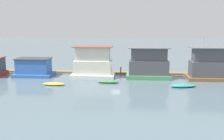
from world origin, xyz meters
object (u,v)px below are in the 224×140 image
houseboat_brown (211,66)px  dinghy_yellow (54,84)px  houseboat_green (149,65)px  mooring_post_near_right (121,71)px  dinghy_green (108,81)px  houseboat_blue (34,68)px  dinghy_teal (183,86)px  houseboat_white (93,64)px

houseboat_brown → dinghy_yellow: size_ratio=2.27×
houseboat_green → mooring_post_near_right: size_ratio=5.29×
houseboat_brown → dinghy_green: 16.42m
houseboat_blue → dinghy_teal: size_ratio=1.65×
dinghy_green → dinghy_teal: 10.82m
houseboat_white → dinghy_teal: (13.45, -5.59, -2.01)m
houseboat_green → dinghy_green: bearing=-150.2°
dinghy_yellow → houseboat_blue: bearing=131.5°
houseboat_brown → dinghy_yellow: bearing=-166.9°
houseboat_blue → houseboat_brown: houseboat_brown is taller
houseboat_white → mooring_post_near_right: bearing=26.6°
houseboat_green → dinghy_yellow: bearing=-158.0°
houseboat_green → dinghy_yellow: size_ratio=2.18×
houseboat_white → dinghy_yellow: houseboat_white is taller
houseboat_blue → dinghy_teal: 24.21m
houseboat_white → houseboat_brown: (18.70, -0.43, -0.01)m
houseboat_green → mooring_post_near_right: bearing=151.1°
houseboat_green → houseboat_brown: (9.70, -0.13, 0.07)m
houseboat_white → dinghy_green: (2.77, -3.86, -2.04)m
houseboat_blue → houseboat_white: bearing=-0.2°
houseboat_blue → dinghy_yellow: 7.98m
houseboat_blue → houseboat_green: 19.07m
dinghy_green → dinghy_teal: bearing=-9.2°
houseboat_white → dinghy_yellow: size_ratio=2.16×
houseboat_green → houseboat_blue: bearing=179.0°
dinghy_yellow → dinghy_green: size_ratio=0.97×
houseboat_green → dinghy_yellow: houseboat_green is taller
dinghy_yellow → dinghy_teal: 18.29m
houseboat_white → mooring_post_near_right: size_ratio=5.25×
dinghy_yellow → mooring_post_near_right: size_ratio=2.43×
houseboat_green → dinghy_green: houseboat_green is taller
dinghy_green → mooring_post_near_right: mooring_post_near_right is taller
houseboat_blue → houseboat_white: size_ratio=0.90×
houseboat_blue → dinghy_teal: bearing=-13.4°
dinghy_green → mooring_post_near_right: 6.32m
dinghy_teal → mooring_post_near_right: size_ratio=2.87×
houseboat_white → houseboat_blue: bearing=179.8°
houseboat_brown → dinghy_yellow: (-23.53, -5.46, -2.03)m
houseboat_green → houseboat_brown: size_ratio=0.96×
houseboat_green → houseboat_brown: 9.70m
houseboat_white → dinghy_yellow: (-4.83, -5.88, -2.04)m
houseboat_brown → dinghy_teal: bearing=-135.4°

